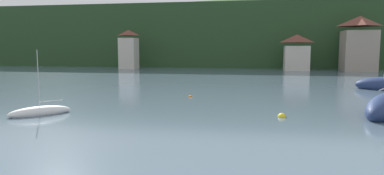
{
  "coord_description": "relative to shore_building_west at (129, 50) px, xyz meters",
  "views": [
    {
      "loc": [
        3.89,
        24.64,
        4.88
      ],
      "look_at": [
        0.0,
        45.95,
        2.39
      ],
      "focal_mm": 32.57,
      "sensor_mm": 36.0,
      "label": 1
    }
  ],
  "objects": [
    {
      "name": "shore_building_westcentral",
      "position": [
        37.3,
        0.59,
        -0.6
      ],
      "size": [
        5.25,
        5.06,
        7.64
      ],
      "color": "beige",
      "rests_on": "ground_plane"
    },
    {
      "name": "mooring_buoy_mid",
      "position": [
        30.67,
        -51.56,
        -4.31
      ],
      "size": [
        0.57,
        0.57,
        0.57
      ],
      "primitive_type": "sphere",
      "color": "yellow",
      "rests_on": "ground_plane"
    },
    {
      "name": "mooring_buoy_near",
      "position": [
        22.46,
        -42.81,
        -4.31
      ],
      "size": [
        0.37,
        0.37,
        0.37
      ],
      "primitive_type": "sphere",
      "color": "orange",
      "rests_on": "ground_plane"
    },
    {
      "name": "shore_building_central",
      "position": [
        49.74,
        1.16,
        1.19
      ],
      "size": [
        6.63,
        6.27,
        11.34
      ],
      "color": "gray",
      "rests_on": "ground_plane"
    },
    {
      "name": "shore_building_west",
      "position": [
        0.0,
        0.0,
        0.0
      ],
      "size": [
        3.93,
        3.83,
        8.88
      ],
      "color": "beige",
      "rests_on": "ground_plane"
    },
    {
      "name": "sailboat_mid_6",
      "position": [
        13.37,
        -53.9,
        -4.11
      ],
      "size": [
        3.8,
        3.97,
        4.98
      ],
      "rotation": [
        0.0,
        0.0,
        3.97
      ],
      "color": "white",
      "rests_on": "ground_plane"
    },
    {
      "name": "wooded_hillside",
      "position": [
        36.88,
        32.22,
        2.38
      ],
      "size": [
        352.0,
        46.09,
        30.26
      ],
      "color": "#264223",
      "rests_on": "ground_plane"
    }
  ]
}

